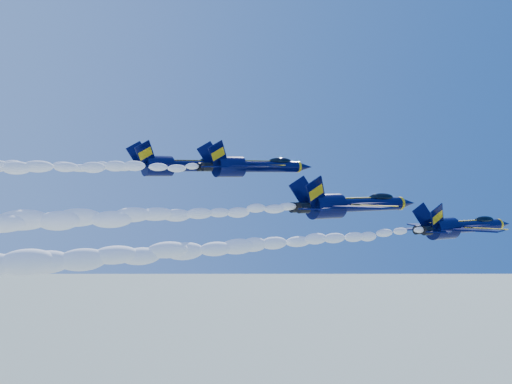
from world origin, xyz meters
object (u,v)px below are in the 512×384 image
jet_second (351,204)px  jet_third (252,166)px  jet_fourth (182,165)px  jet_lead (461,226)px

jet_second → jet_third: bearing=156.0°
jet_third → jet_fourth: (-4.98, 8.03, 0.13)m
jet_second → jet_third: (-10.82, 4.82, 4.52)m
jet_lead → jet_fourth: 34.11m
jet_lead → jet_third: (-21.52, 12.17, 7.11)m
jet_lead → jet_third: jet_third is taller
jet_third → jet_lead: bearing=-29.5°
jet_second → jet_third: 12.68m
jet_third → jet_fourth: size_ratio=0.97×
jet_lead → jet_fourth: (-26.51, 20.20, 7.24)m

